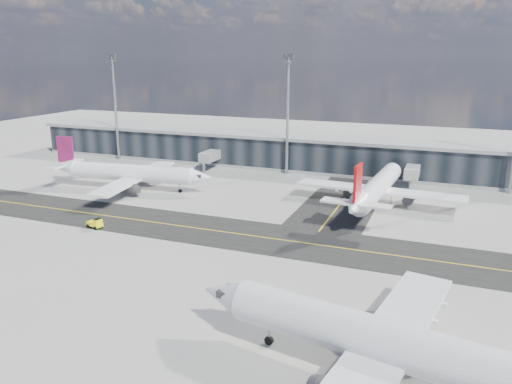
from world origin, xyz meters
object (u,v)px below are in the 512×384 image
Objects in this scene: airliner_af at (129,173)px; airliner_redtail at (377,188)px; baggage_tug at (96,223)px; service_van at (377,183)px; airliner_near at (401,347)px.

airliner_redtail reaches higher than airliner_af.
airliner_redtail is 12.27× the size of baggage_tug.
airliner_redtail is (52.46, 6.78, 0.11)m from airliner_af.
baggage_tug is at bearing -169.12° from service_van.
airliner_near is 72.37m from service_van.
baggage_tug is (9.68, -23.75, -2.77)m from airliner_af.
airliner_af is 11.91× the size of baggage_tug.
airliner_af is at bearing -168.38° from airliner_redtail.
airliner_af is 55.27m from service_van.
airliner_af is 52.90m from airliner_redtail.
airliner_af is at bearing -143.45° from baggage_tug.
airliner_af is 0.97× the size of airliner_redtail.
airliner_af is at bearing 166.31° from service_van.
airliner_near is 13.30× the size of baggage_tug.
airliner_near is at bearing -75.60° from airliner_redtail.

